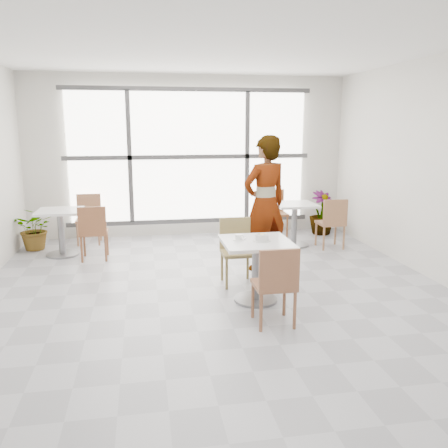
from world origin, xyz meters
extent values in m
plane|color=#9E9EA5|center=(0.00, 0.00, 0.00)|extent=(7.00, 7.00, 0.00)
plane|color=white|center=(0.00, 0.00, 3.00)|extent=(7.00, 7.00, 0.00)
plane|color=silver|center=(0.00, 3.50, 1.50)|extent=(6.00, 0.00, 6.00)
plane|color=silver|center=(0.00, -3.50, 1.50)|extent=(6.00, 0.00, 6.00)
cube|color=white|center=(0.00, 3.44, 1.50)|extent=(4.40, 0.04, 2.40)
cube|color=#3F3F42|center=(0.00, 3.41, 1.50)|extent=(4.60, 0.05, 0.08)
cube|color=#3F3F42|center=(-1.10, 3.41, 1.50)|extent=(0.08, 0.05, 2.40)
cube|color=#3F3F42|center=(1.10, 3.41, 1.50)|extent=(0.08, 0.05, 2.40)
cube|color=#3F3F42|center=(0.00, 3.41, 0.28)|extent=(4.60, 0.05, 0.08)
cube|color=#3F3F42|center=(0.00, 3.41, 2.72)|extent=(4.60, 0.05, 0.08)
cube|color=silver|center=(0.42, -0.14, 0.73)|extent=(0.80, 0.80, 0.04)
cylinder|color=slate|center=(0.42, -0.14, 0.35)|extent=(0.10, 0.10, 0.71)
cylinder|color=slate|center=(0.42, -0.14, 0.01)|extent=(0.52, 0.52, 0.03)
cube|color=brown|center=(0.44, -0.80, 0.43)|extent=(0.42, 0.42, 0.04)
cube|color=brown|center=(0.44, -0.99, 0.66)|extent=(0.42, 0.04, 0.42)
cylinder|color=brown|center=(0.62, -0.62, 0.21)|extent=(0.04, 0.04, 0.41)
cylinder|color=brown|center=(0.62, -0.98, 0.21)|extent=(0.04, 0.04, 0.41)
cylinder|color=brown|center=(0.26, -0.62, 0.21)|extent=(0.04, 0.04, 0.41)
cylinder|color=brown|center=(0.26, -0.98, 0.21)|extent=(0.04, 0.04, 0.41)
cube|color=olive|center=(0.32, 0.49, 0.43)|extent=(0.42, 0.42, 0.04)
cube|color=olive|center=(0.32, 0.68, 0.66)|extent=(0.42, 0.04, 0.42)
cylinder|color=olive|center=(0.14, 0.31, 0.21)|extent=(0.04, 0.04, 0.41)
cylinder|color=olive|center=(0.14, 0.67, 0.21)|extent=(0.04, 0.04, 0.41)
cylinder|color=olive|center=(0.50, 0.31, 0.21)|extent=(0.04, 0.04, 0.41)
cylinder|color=olive|center=(0.50, 0.67, 0.21)|extent=(0.04, 0.04, 0.41)
cylinder|color=silver|center=(0.47, -0.17, 0.76)|extent=(0.21, 0.21, 0.01)
cylinder|color=silver|center=(0.47, -0.17, 0.80)|extent=(0.16, 0.16, 0.07)
torus|color=silver|center=(0.47, -0.17, 0.83)|extent=(0.16, 0.16, 0.01)
cylinder|color=tan|center=(0.47, -0.17, 0.80)|extent=(0.14, 0.14, 0.05)
cylinder|color=beige|center=(0.48, -0.13, 0.83)|extent=(0.03, 0.03, 0.02)
cylinder|color=beige|center=(0.47, -0.21, 0.83)|extent=(0.03, 0.03, 0.01)
cylinder|color=beige|center=(0.52, -0.16, 0.83)|extent=(0.03, 0.03, 0.02)
cylinder|color=beige|center=(0.44, -0.13, 0.83)|extent=(0.03, 0.03, 0.02)
cylinder|color=#F0E99B|center=(0.46, -0.16, 0.83)|extent=(0.03, 0.03, 0.02)
cylinder|color=beige|center=(0.46, -0.15, 0.83)|extent=(0.03, 0.03, 0.02)
cylinder|color=beige|center=(0.45, -0.15, 0.84)|extent=(0.03, 0.03, 0.02)
cylinder|color=beige|center=(0.48, -0.19, 0.84)|extent=(0.03, 0.03, 0.02)
cylinder|color=beige|center=(0.46, -0.18, 0.83)|extent=(0.03, 0.03, 0.02)
cylinder|color=#EFE59A|center=(0.47, -0.17, 0.83)|extent=(0.03, 0.03, 0.02)
cylinder|color=#F8EFA0|center=(0.45, -0.17, 0.82)|extent=(0.03, 0.03, 0.01)
cylinder|color=beige|center=(0.47, -0.16, 0.83)|extent=(0.03, 0.03, 0.02)
cylinder|color=white|center=(0.21, -0.07, 0.75)|extent=(0.13, 0.13, 0.01)
cylinder|color=white|center=(0.21, -0.07, 0.79)|extent=(0.08, 0.08, 0.06)
torus|color=white|center=(0.26, -0.07, 0.79)|extent=(0.05, 0.01, 0.05)
cylinder|color=black|center=(0.21, -0.07, 0.81)|extent=(0.07, 0.07, 0.00)
cube|color=silver|center=(0.26, -0.09, 0.76)|extent=(0.09, 0.05, 0.00)
sphere|color=silver|center=(0.30, -0.08, 0.76)|extent=(0.02, 0.02, 0.02)
imported|color=black|center=(0.84, 1.07, 0.98)|extent=(0.83, 0.69, 1.95)
cube|color=white|center=(-2.21, 2.36, 0.73)|extent=(0.70, 0.70, 0.04)
cylinder|color=slate|center=(-2.21, 2.36, 0.35)|extent=(0.10, 0.10, 0.71)
cylinder|color=slate|center=(-2.21, 2.36, 0.01)|extent=(0.52, 0.52, 0.03)
cube|color=silver|center=(1.71, 2.31, 0.73)|extent=(0.70, 0.70, 0.04)
cylinder|color=slate|center=(1.71, 2.31, 0.35)|extent=(0.10, 0.10, 0.71)
cylinder|color=slate|center=(1.71, 2.31, 0.01)|extent=(0.52, 0.52, 0.03)
cube|color=brown|center=(-1.66, 2.05, 0.43)|extent=(0.42, 0.42, 0.04)
cube|color=brown|center=(-1.66, 1.86, 0.66)|extent=(0.42, 0.04, 0.42)
cylinder|color=brown|center=(-1.48, 2.23, 0.21)|extent=(0.04, 0.04, 0.41)
cylinder|color=brown|center=(-1.48, 1.87, 0.21)|extent=(0.04, 0.04, 0.41)
cylinder|color=brown|center=(-1.84, 2.23, 0.21)|extent=(0.04, 0.04, 0.41)
cylinder|color=brown|center=(-1.84, 1.87, 0.21)|extent=(0.04, 0.04, 0.41)
cube|color=#9E6A4A|center=(-1.86, 3.08, 0.43)|extent=(0.42, 0.42, 0.04)
cube|color=#9E6A4A|center=(-1.86, 3.27, 0.66)|extent=(0.42, 0.04, 0.42)
cylinder|color=#9E6A4A|center=(-2.04, 2.90, 0.21)|extent=(0.04, 0.04, 0.41)
cylinder|color=#9E6A4A|center=(-2.04, 3.26, 0.21)|extent=(0.04, 0.04, 0.41)
cylinder|color=#9E6A4A|center=(-1.68, 2.90, 0.21)|extent=(0.04, 0.04, 0.41)
cylinder|color=#9E6A4A|center=(-1.68, 3.26, 0.21)|extent=(0.04, 0.04, 0.41)
cube|color=#986745|center=(2.27, 2.06, 0.43)|extent=(0.42, 0.42, 0.04)
cube|color=#986745|center=(2.27, 1.87, 0.66)|extent=(0.42, 0.04, 0.42)
cylinder|color=#986745|center=(2.45, 2.24, 0.21)|extent=(0.04, 0.04, 0.41)
cylinder|color=#986745|center=(2.45, 1.88, 0.21)|extent=(0.04, 0.04, 0.41)
cylinder|color=#986745|center=(2.09, 2.24, 0.21)|extent=(0.04, 0.04, 0.41)
cylinder|color=#986745|center=(2.09, 1.88, 0.21)|extent=(0.04, 0.04, 0.41)
cube|color=brown|center=(1.59, 3.06, 0.43)|extent=(0.42, 0.42, 0.04)
cube|color=brown|center=(1.59, 3.25, 0.66)|extent=(0.42, 0.04, 0.42)
cylinder|color=brown|center=(1.41, 2.88, 0.21)|extent=(0.04, 0.04, 0.41)
cylinder|color=brown|center=(1.41, 3.24, 0.21)|extent=(0.04, 0.04, 0.41)
cylinder|color=brown|center=(1.77, 2.88, 0.21)|extent=(0.04, 0.04, 0.41)
cylinder|color=brown|center=(1.77, 3.24, 0.21)|extent=(0.04, 0.04, 0.41)
imported|color=#578D44|center=(-2.70, 2.81, 0.37)|extent=(0.73, 0.66, 0.73)
imported|color=#447E43|center=(2.52, 3.06, 0.42)|extent=(0.61, 0.61, 0.84)
camera|label=1|loc=(-0.88, -5.29, 2.09)|focal=37.16mm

